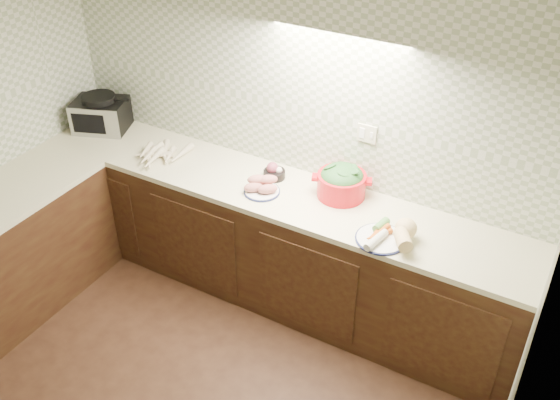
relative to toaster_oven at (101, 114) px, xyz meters
The scene contains 8 objects.
room 2.30m from the toaster_oven, 45.34° to the right, with size 3.60×3.60×2.60m.
counter 1.38m from the toaster_oven, 45.62° to the right, with size 3.60×3.60×0.90m.
toaster_oven is the anchor object (origin of this frame).
parsnip_pile 0.72m from the toaster_oven, 12.00° to the right, with size 0.43×0.40×0.08m.
sweet_potato_plate 1.55m from the toaster_oven, ahead, with size 0.25×0.24×0.11m.
onion_bowl 1.53m from the toaster_oven, ahead, with size 0.15×0.15×0.12m.
dutch_oven 2.02m from the toaster_oven, ahead, with size 0.41×0.41×0.22m.
veg_plate 2.50m from the toaster_oven, ahead, with size 0.39×0.40×0.14m.
Camera 1 is at (1.79, -1.52, 3.21)m, focal length 40.00 mm.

